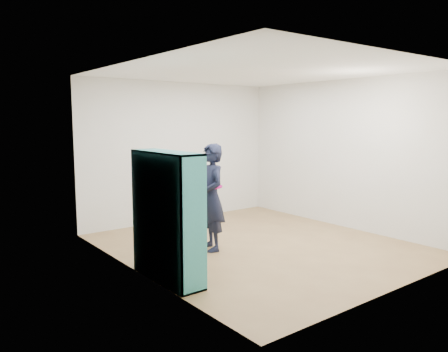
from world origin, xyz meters
TOP-DOWN VIEW (x-y plane):
  - floor at (0.00, 0.00)m, footprint 4.50×4.50m
  - ceiling at (0.00, 0.00)m, footprint 4.50×4.50m
  - wall_left at (-2.00, 0.00)m, footprint 0.02×4.50m
  - wall_right at (2.00, 0.00)m, footprint 0.02×4.50m
  - wall_back at (0.00, 2.25)m, footprint 4.00×0.02m
  - wall_front at (0.00, -2.25)m, footprint 4.00×0.02m
  - bookshelf at (-1.85, -0.41)m, footprint 0.34×1.15m
  - person at (-0.70, 0.26)m, footprint 0.51×0.65m
  - smartphone at (-0.81, 0.37)m, footprint 0.02×0.10m

SIDE VIEW (x-z plane):
  - floor at x=0.00m, z-range 0.00..0.00m
  - bookshelf at x=-1.85m, z-range -0.02..1.51m
  - person at x=-0.70m, z-range 0.00..1.56m
  - smartphone at x=-0.81m, z-range 0.82..0.95m
  - wall_left at x=-2.00m, z-range 0.00..2.60m
  - wall_right at x=2.00m, z-range 0.00..2.60m
  - wall_back at x=0.00m, z-range 0.00..2.60m
  - wall_front at x=0.00m, z-range 0.00..2.60m
  - ceiling at x=0.00m, z-range 2.60..2.60m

